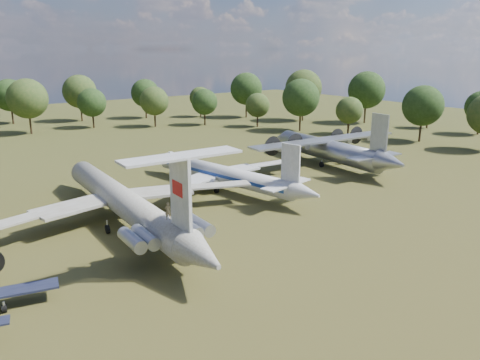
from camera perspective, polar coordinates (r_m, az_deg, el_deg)
ground at (r=59.79m, az=-12.10°, el=-5.82°), size 300.00×300.00×0.00m
il62_airliner at (r=60.93m, az=-14.04°, el=-3.15°), size 39.18×49.94×4.76m
tu104_jet at (r=74.24m, az=-2.13°, el=0.33°), size 35.63×43.25×3.85m
an12_transport at (r=91.52m, az=10.66°, el=3.33°), size 35.75×39.35×4.87m
person_on_il62 at (r=48.14m, az=-8.77°, el=-3.75°), size 0.80×0.69×1.86m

